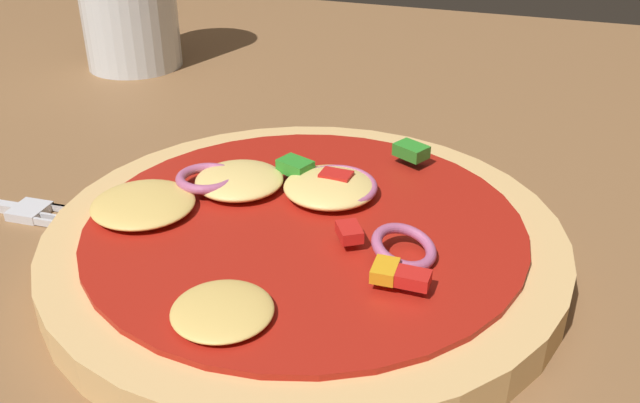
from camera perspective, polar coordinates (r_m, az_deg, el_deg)
dining_table at (r=0.35m, az=2.89°, el=-7.56°), size 1.49×1.05×0.03m
pizza at (r=0.34m, az=-1.35°, el=-2.79°), size 0.25×0.25×0.03m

